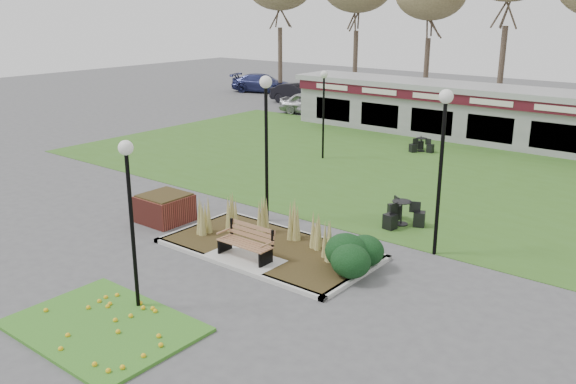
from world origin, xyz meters
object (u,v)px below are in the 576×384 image
Objects in this scene: brick_planter at (165,208)px; lamp_post_mid_left at (266,117)px; bistro_set_a at (421,147)px; bistro_set_b at (401,217)px; car_silver at (311,103)px; park_bench at (247,242)px; lamp_post_mid_right at (443,137)px; car_black at (299,94)px; car_blue at (262,83)px; food_pavilion at (501,116)px; lamp_post_near_right at (129,189)px; lamp_post_far_left at (324,95)px.

lamp_post_mid_left is (2.64, 2.20, 3.07)m from brick_planter.
bistro_set_b reaches higher than bistro_set_a.
car_silver reaches higher than brick_planter.
lamp_post_mid_left is at bearing -161.66° from car_silver.
bistro_set_a is (-2.32, 15.43, -0.35)m from park_bench.
lamp_post_mid_right is 28.63m from car_black.
bistro_set_b is 32.52m from car_blue.
lamp_post_mid_right reaches higher than park_bench.
park_bench is 0.07× the size of food_pavilion.
bistro_set_b is 0.33× the size of car_black.
park_bench is at bearing -59.13° from lamp_post_mid_left.
lamp_post_near_right is at bearing -118.59° from lamp_post_mid_right.
lamp_post_near_right is 19.50m from bistro_set_a.
lamp_post_far_left is 5.87m from bistro_set_a.
lamp_post_mid_right is 13.63m from bistro_set_a.
brick_planter is (-4.40, 0.75, -0.11)m from park_bench.
car_black reaches higher than brick_planter.
bistro_set_a is at bearing 98.55° from park_bench.
bistro_set_a is at bearing -118.58° from car_black.
park_bench is at bearing -136.33° from lamp_post_mid_right.
car_silver is at bearing 122.49° from lamp_post_mid_left.
lamp_post_near_right is 0.92× the size of car_black.
lamp_post_mid_right reaches higher than brick_planter.
bistro_set_a is at bearing 81.94° from brick_planter.
brick_planter is at bearing -103.06° from food_pavilion.
car_blue is (-20.74, 23.80, -2.79)m from lamp_post_mid_left.
lamp_post_near_right is 2.74× the size of bistro_set_b.
brick_planter is 0.31× the size of lamp_post_mid_right.
lamp_post_near_right is 6.91m from lamp_post_mid_left.
lamp_post_mid_right is (3.96, 3.78, 2.93)m from park_bench.
lamp_post_far_left is (-5.32, -8.50, 1.53)m from food_pavilion.
brick_planter is 14.83m from bistro_set_a.
lamp_post_far_left is 3.31× the size of bistro_set_a.
lamp_post_far_left is at bearing -125.45° from bistro_set_a.
park_bench is 0.41× the size of lamp_post_far_left.
car_silver is (-12.96, 24.50, -2.31)m from lamp_post_near_right.
park_bench is 19.73m from food_pavilion.
lamp_post_mid_left is 1.08× the size of car_black.
lamp_post_far_left is 23.28m from car_blue.
car_silver is (-17.07, 16.97, -2.81)m from lamp_post_mid_right.
lamp_post_mid_right is at bearing 8.27° from lamp_post_mid_left.
food_pavilion is at bearing -108.67° from car_silver.
car_silver is 11.16m from car_blue.
lamp_post_mid_left is (-1.76, -16.76, 2.07)m from food_pavilion.
lamp_post_mid_right is 11.91m from lamp_post_far_left.
lamp_post_far_left is at bearing 115.40° from park_bench.
bistro_set_b is at bearing 140.91° from lamp_post_mid_right.
lamp_post_far_left reaches higher than bistro_set_b.
brick_planter is at bearing -160.07° from lamp_post_mid_right.
lamp_post_mid_left is 1.01× the size of lamp_post_mid_right.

